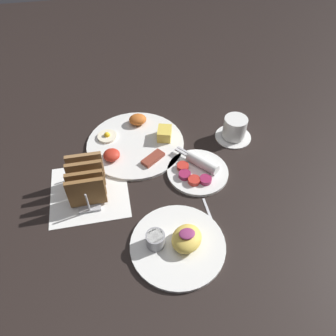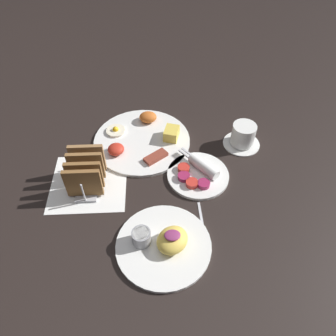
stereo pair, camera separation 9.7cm
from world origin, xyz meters
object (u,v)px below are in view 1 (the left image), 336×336
at_px(plate_breakfast, 136,142).
at_px(coffee_cup, 234,129).
at_px(plate_foreground, 178,243).
at_px(toast_rack, 86,180).
at_px(plate_condiments, 198,170).

xyz_separation_m(plate_breakfast, coffee_cup, (0.33, -0.03, 0.03)).
xyz_separation_m(plate_foreground, coffee_cup, (0.27, 0.36, 0.02)).
bearing_deg(plate_breakfast, coffee_cup, -5.26).
height_order(toast_rack, coffee_cup, toast_rack).
height_order(plate_foreground, coffee_cup, coffee_cup).
bearing_deg(plate_breakfast, plate_condiments, -44.32).
height_order(plate_condiments, plate_foreground, plate_foreground).
bearing_deg(plate_foreground, coffee_cup, 53.33).
bearing_deg(plate_condiments, toast_rack, -177.97).
bearing_deg(coffee_cup, plate_breakfast, 174.74).
distance_m(plate_condiments, coffee_cup, 0.21).
relative_size(plate_condiments, plate_foreground, 0.79).
distance_m(plate_foreground, coffee_cup, 0.45).
distance_m(plate_foreground, toast_rack, 0.31).
relative_size(plate_condiments, toast_rack, 1.29).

